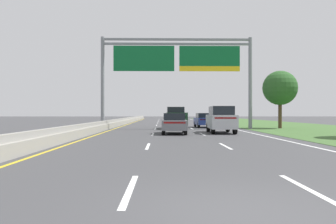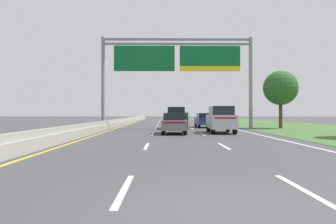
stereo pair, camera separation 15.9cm
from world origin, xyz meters
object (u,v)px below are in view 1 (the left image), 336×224
object	(u,v)px
car_blue_right_lane_sedan	(204,120)
roadside_tree_mid	(280,88)
pickup_truck_darkgreen	(176,118)
car_silver_right_lane_suv	(221,119)
car_grey_centre_lane_sedan	(174,123)
overhead_sign_gantry	(177,63)

from	to	relation	value
car_blue_right_lane_sedan	roadside_tree_mid	distance (m)	8.58
pickup_truck_darkgreen	car_silver_right_lane_suv	bearing A→B (deg)	-155.59
car_blue_right_lane_sedan	car_silver_right_lane_suv	bearing A→B (deg)	178.94
pickup_truck_darkgreen	roadside_tree_mid	bearing A→B (deg)	-87.98
car_grey_centre_lane_sedan	car_silver_right_lane_suv	bearing A→B (deg)	-74.01
car_blue_right_lane_sedan	overhead_sign_gantry	bearing A→B (deg)	136.56
pickup_truck_darkgreen	car_silver_right_lane_suv	world-z (taller)	pickup_truck_darkgreen
overhead_sign_gantry	car_blue_right_lane_sedan	bearing A→B (deg)	47.87
pickup_truck_darkgreen	roadside_tree_mid	world-z (taller)	roadside_tree_mid
overhead_sign_gantry	car_silver_right_lane_suv	size ratio (longest dim) A/B	3.17
car_blue_right_lane_sedan	roadside_tree_mid	bearing A→B (deg)	-110.44
overhead_sign_gantry	car_grey_centre_lane_sedan	bearing A→B (deg)	-94.08
pickup_truck_darkgreen	car_grey_centre_lane_sedan	xyz separation A→B (m)	(-0.48, -8.18, -0.26)
pickup_truck_darkgreen	car_silver_right_lane_suv	distance (m)	7.90
overhead_sign_gantry	car_grey_centre_lane_sedan	distance (m)	9.57
pickup_truck_darkgreen	overhead_sign_gantry	bearing A→B (deg)	-172.70
car_blue_right_lane_sedan	pickup_truck_darkgreen	bearing A→B (deg)	131.40
car_blue_right_lane_sedan	roadside_tree_mid	size ratio (longest dim) A/B	0.75
roadside_tree_mid	overhead_sign_gantry	bearing A→B (deg)	-175.17
pickup_truck_darkgreen	car_silver_right_lane_suv	size ratio (longest dim) A/B	1.14
overhead_sign_gantry	car_silver_right_lane_suv	bearing A→B (deg)	-64.37
overhead_sign_gantry	pickup_truck_darkgreen	world-z (taller)	overhead_sign_gantry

